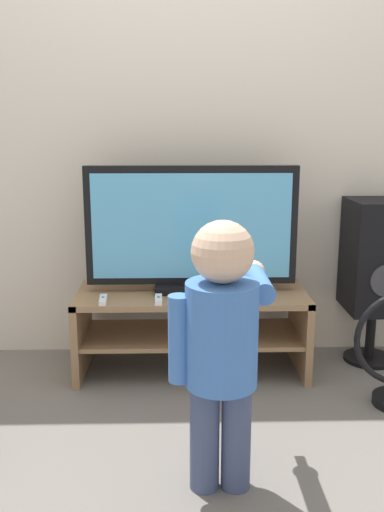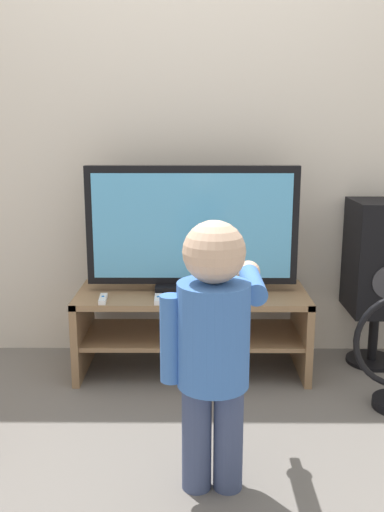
{
  "view_description": "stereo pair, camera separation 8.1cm",
  "coord_description": "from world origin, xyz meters",
  "px_view_note": "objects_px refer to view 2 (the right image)",
  "views": [
    {
      "loc": [
        -0.07,
        -2.53,
        1.25
      ],
      "look_at": [
        0.0,
        0.14,
        0.63
      ],
      "focal_mm": 40.0,
      "sensor_mm": 36.0,
      "label": 1
    },
    {
      "loc": [
        0.02,
        -2.54,
        1.25
      ],
      "look_at": [
        0.0,
        0.14,
        0.63
      ],
      "focal_mm": 40.0,
      "sensor_mm": 36.0,
      "label": 2
    }
  ],
  "objects_px": {
    "game_console": "(256,291)",
    "remote_secondary": "(158,299)",
    "television": "(192,231)",
    "remote_primary": "(103,299)",
    "speaker_tower": "(379,260)",
    "child": "(214,336)"
  },
  "relations": [
    {
      "from": "game_console",
      "to": "speaker_tower",
      "type": "distance_m",
      "value": 0.68
    },
    {
      "from": "remote_primary",
      "to": "remote_secondary",
      "type": "bearing_deg",
      "value": -0.61
    },
    {
      "from": "remote_secondary",
      "to": "remote_primary",
      "type": "bearing_deg",
      "value": 179.39
    },
    {
      "from": "television",
      "to": "game_console",
      "type": "relative_size",
      "value": 5.33
    },
    {
      "from": "remote_primary",
      "to": "speaker_tower",
      "type": "distance_m",
      "value": 1.42
    },
    {
      "from": "television",
      "to": "speaker_tower",
      "type": "distance_m",
      "value": 0.98
    },
    {
      "from": "speaker_tower",
      "to": "remote_secondary",
      "type": "bearing_deg",
      "value": -167.18
    },
    {
      "from": "game_console",
      "to": "speaker_tower",
      "type": "xyz_separation_m",
      "value": [
        0.65,
        0.15,
        0.12
      ]
    },
    {
      "from": "television",
      "to": "remote_primary",
      "type": "relative_size",
      "value": 7.96
    },
    {
      "from": "game_console",
      "to": "remote_primary",
      "type": "bearing_deg",
      "value": -171.82
    },
    {
      "from": "speaker_tower",
      "to": "game_console",
      "type": "bearing_deg",
      "value": -167.24
    },
    {
      "from": "game_console",
      "to": "remote_secondary",
      "type": "height_order",
      "value": "game_console"
    },
    {
      "from": "child",
      "to": "television",
      "type": "bearing_deg",
      "value": 94.49
    },
    {
      "from": "game_console",
      "to": "speaker_tower",
      "type": "height_order",
      "value": "speaker_tower"
    },
    {
      "from": "remote_primary",
      "to": "child",
      "type": "relative_size",
      "value": 0.14
    },
    {
      "from": "remote_primary",
      "to": "child",
      "type": "xyz_separation_m",
      "value": [
        0.5,
        -0.82,
        0.13
      ]
    },
    {
      "from": "remote_primary",
      "to": "speaker_tower",
      "type": "relative_size",
      "value": 0.15
    },
    {
      "from": "remote_primary",
      "to": "speaker_tower",
      "type": "bearing_deg",
      "value": 10.34
    },
    {
      "from": "game_console",
      "to": "remote_primary",
      "type": "height_order",
      "value": "game_console"
    },
    {
      "from": "game_console",
      "to": "television",
      "type": "bearing_deg",
      "value": 166.56
    },
    {
      "from": "game_console",
      "to": "remote_secondary",
      "type": "bearing_deg",
      "value": -167.08
    },
    {
      "from": "remote_primary",
      "to": "speaker_tower",
      "type": "xyz_separation_m",
      "value": [
        1.39,
        0.25,
        0.13
      ]
    }
  ]
}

